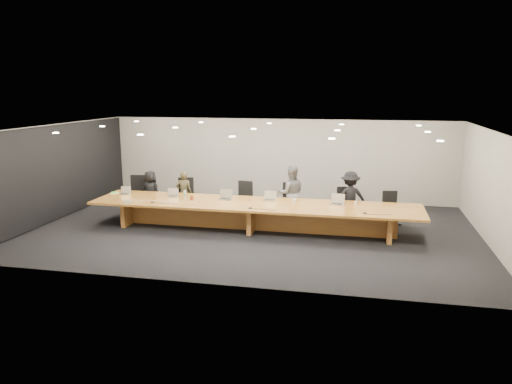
{
  "coord_description": "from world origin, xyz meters",
  "views": [
    {
      "loc": [
        2.88,
        -12.94,
        3.82
      ],
      "look_at": [
        0.0,
        0.3,
        1.0
      ],
      "focal_mm": 35.0,
      "sensor_mm": 36.0,
      "label": 1
    }
  ],
  "objects_px": {
    "laptop_c": "(225,194)",
    "mic_left": "(153,202)",
    "person_d": "(350,198)",
    "laptop_b": "(173,193)",
    "chair_far_left": "(136,193)",
    "chair_mid_left": "(243,199)",
    "amber_mug": "(192,198)",
    "person_a": "(151,192)",
    "person_b": "(184,193)",
    "laptop_a": "(125,191)",
    "laptop_d": "(269,196)",
    "paper_cup_near": "(294,201)",
    "av_box": "(127,202)",
    "laptop_e": "(337,199)",
    "person_c": "(291,193)",
    "chair_right": "(344,205)",
    "mic_right": "(365,213)",
    "mic_center": "(250,208)",
    "chair_far_right": "(391,209)",
    "paper_cup_far": "(356,203)",
    "chair_mid_right": "(289,202)",
    "conference_table": "(254,211)",
    "chair_left": "(186,196)",
    "water_bottle": "(185,195)"
  },
  "relations": [
    {
      "from": "person_b",
      "to": "paper_cup_far",
      "type": "xyz_separation_m",
      "value": [
        5.22,
        -0.91,
        0.13
      ]
    },
    {
      "from": "person_c",
      "to": "person_d",
      "type": "relative_size",
      "value": 1.08
    },
    {
      "from": "person_a",
      "to": "person_b",
      "type": "relative_size",
      "value": 0.99
    },
    {
      "from": "conference_table",
      "to": "mic_center",
      "type": "xyz_separation_m",
      "value": [
        0.05,
        -0.62,
        0.25
      ]
    },
    {
      "from": "chair_far_left",
      "to": "av_box",
      "type": "bearing_deg",
      "value": -78.15
    },
    {
      "from": "mic_left",
      "to": "amber_mug",
      "type": "bearing_deg",
      "value": 29.95
    },
    {
      "from": "chair_right",
      "to": "laptop_d",
      "type": "bearing_deg",
      "value": -163.44
    },
    {
      "from": "chair_mid_right",
      "to": "paper_cup_far",
      "type": "xyz_separation_m",
      "value": [
        1.93,
        -0.83,
        0.24
      ]
    },
    {
      "from": "chair_far_left",
      "to": "chair_far_right",
      "type": "relative_size",
      "value": 1.16
    },
    {
      "from": "laptop_b",
      "to": "paper_cup_near",
      "type": "relative_size",
      "value": 3.0
    },
    {
      "from": "chair_far_left",
      "to": "person_b",
      "type": "xyz_separation_m",
      "value": [
        1.59,
        -0.01,
        0.09
      ]
    },
    {
      "from": "chair_right",
      "to": "laptop_a",
      "type": "height_order",
      "value": "chair_right"
    },
    {
      "from": "mic_left",
      "to": "chair_far_left",
      "type": "bearing_deg",
      "value": 126.96
    },
    {
      "from": "conference_table",
      "to": "laptop_c",
      "type": "xyz_separation_m",
      "value": [
        -0.89,
        0.28,
        0.37
      ]
    },
    {
      "from": "laptop_d",
      "to": "paper_cup_near",
      "type": "relative_size",
      "value": 3.33
    },
    {
      "from": "laptop_b",
      "to": "paper_cup_far",
      "type": "height_order",
      "value": "laptop_b"
    },
    {
      "from": "person_a",
      "to": "mic_left",
      "type": "height_order",
      "value": "person_a"
    },
    {
      "from": "laptop_a",
      "to": "conference_table",
      "type": "bearing_deg",
      "value": -14.54
    },
    {
      "from": "person_a",
      "to": "amber_mug",
      "type": "height_order",
      "value": "person_a"
    },
    {
      "from": "person_a",
      "to": "laptop_c",
      "type": "height_order",
      "value": "person_a"
    },
    {
      "from": "chair_far_left",
      "to": "mic_center",
      "type": "distance_m",
      "value": 4.54
    },
    {
      "from": "person_d",
      "to": "mic_left",
      "type": "bearing_deg",
      "value": 1.77
    },
    {
      "from": "conference_table",
      "to": "laptop_d",
      "type": "height_order",
      "value": "laptop_d"
    },
    {
      "from": "chair_far_left",
      "to": "chair_mid_left",
      "type": "xyz_separation_m",
      "value": [
        3.45,
        0.04,
        -0.03
      ]
    },
    {
      "from": "paper_cup_far",
      "to": "av_box",
      "type": "distance_m",
      "value": 6.22
    },
    {
      "from": "person_d",
      "to": "amber_mug",
      "type": "xyz_separation_m",
      "value": [
        -4.34,
        -1.21,
        0.05
      ]
    },
    {
      "from": "person_c",
      "to": "mic_center",
      "type": "bearing_deg",
      "value": 52.69
    },
    {
      "from": "laptop_b",
      "to": "chair_far_right",
      "type": "bearing_deg",
      "value": -4.68
    },
    {
      "from": "person_c",
      "to": "water_bottle",
      "type": "height_order",
      "value": "person_c"
    },
    {
      "from": "person_d",
      "to": "amber_mug",
      "type": "height_order",
      "value": "person_d"
    },
    {
      "from": "person_a",
      "to": "av_box",
      "type": "height_order",
      "value": "person_a"
    },
    {
      "from": "chair_far_left",
      "to": "chair_mid_right",
      "type": "relative_size",
      "value": 1.03
    },
    {
      "from": "person_a",
      "to": "paper_cup_far",
      "type": "bearing_deg",
      "value": -173.91
    },
    {
      "from": "chair_mid_left",
      "to": "laptop_b",
      "type": "xyz_separation_m",
      "value": [
        -1.84,
        -1.0,
        0.32
      ]
    },
    {
      "from": "chair_mid_left",
      "to": "mic_right",
      "type": "height_order",
      "value": "chair_mid_left"
    },
    {
      "from": "laptop_d",
      "to": "mic_right",
      "type": "distance_m",
      "value": 2.79
    },
    {
      "from": "laptop_c",
      "to": "person_d",
      "type": "bearing_deg",
      "value": 13.8
    },
    {
      "from": "laptop_c",
      "to": "mic_left",
      "type": "bearing_deg",
      "value": -158.98
    },
    {
      "from": "person_d",
      "to": "laptop_b",
      "type": "xyz_separation_m",
      "value": [
        -5.02,
        -0.94,
        0.11
      ]
    },
    {
      "from": "laptop_a",
      "to": "laptop_e",
      "type": "relative_size",
      "value": 0.8
    },
    {
      "from": "person_c",
      "to": "laptop_d",
      "type": "bearing_deg",
      "value": 43.85
    },
    {
      "from": "conference_table",
      "to": "chair_far_left",
      "type": "height_order",
      "value": "chair_far_left"
    },
    {
      "from": "chair_left",
      "to": "paper_cup_near",
      "type": "xyz_separation_m",
      "value": [
        3.5,
        -0.95,
        0.23
      ]
    },
    {
      "from": "person_d",
      "to": "laptop_b",
      "type": "distance_m",
      "value": 5.11
    },
    {
      "from": "laptop_e",
      "to": "paper_cup_near",
      "type": "distance_m",
      "value": 1.16
    },
    {
      "from": "person_b",
      "to": "laptop_c",
      "type": "height_order",
      "value": "person_b"
    },
    {
      "from": "chair_far_left",
      "to": "person_b",
      "type": "relative_size",
      "value": 0.86
    },
    {
      "from": "laptop_a",
      "to": "amber_mug",
      "type": "xyz_separation_m",
      "value": [
        2.18,
        -0.27,
        -0.06
      ]
    },
    {
      "from": "chair_right",
      "to": "laptop_d",
      "type": "relative_size",
      "value": 3.08
    },
    {
      "from": "laptop_a",
      "to": "laptop_d",
      "type": "relative_size",
      "value": 0.87
    }
  ]
}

